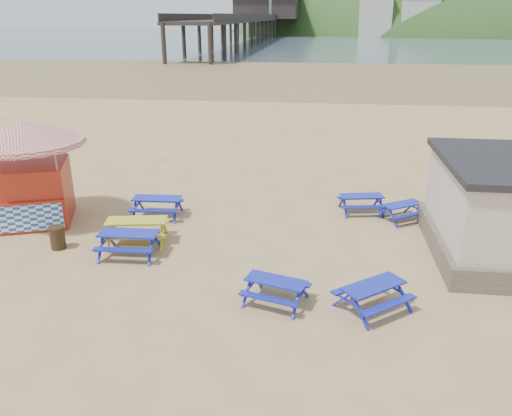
# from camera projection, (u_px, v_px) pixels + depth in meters

# --- Properties ---
(ground) EXTENTS (400.00, 400.00, 0.00)m
(ground) POSITION_uv_depth(u_px,v_px,m) (220.00, 252.00, 16.22)
(ground) COLOR tan
(ground) RESTS_ON ground
(wet_sand) EXTENTS (400.00, 400.00, 0.00)m
(wet_sand) POSITION_uv_depth(u_px,v_px,m) (299.00, 72.00, 67.09)
(wet_sand) COLOR olive
(wet_sand) RESTS_ON ground
(sea) EXTENTS (400.00, 400.00, 0.00)m
(sea) POSITION_uv_depth(u_px,v_px,m) (315.00, 37.00, 173.47)
(sea) COLOR #455662
(sea) RESTS_ON ground
(picnic_table_blue_a) EXTENTS (1.88, 1.55, 0.76)m
(picnic_table_blue_a) POSITION_uv_depth(u_px,v_px,m) (157.00, 207.00, 18.96)
(picnic_table_blue_a) COLOR #0B139A
(picnic_table_blue_a) RESTS_ON ground
(picnic_table_blue_b) EXTENTS (1.86, 1.60, 0.69)m
(picnic_table_blue_b) POSITION_uv_depth(u_px,v_px,m) (361.00, 204.00, 19.38)
(picnic_table_blue_b) COLOR #0B139A
(picnic_table_blue_b) RESTS_ON ground
(picnic_table_blue_c) EXTENTS (1.96, 1.86, 0.64)m
(picnic_table_blue_c) POSITION_uv_depth(u_px,v_px,m) (402.00, 212.00, 18.66)
(picnic_table_blue_c) COLOR #0B139A
(picnic_table_blue_c) RESTS_ON ground
(picnic_table_blue_d) EXTENTS (1.91, 1.57, 0.78)m
(picnic_table_blue_d) POSITION_uv_depth(u_px,v_px,m) (129.00, 244.00, 15.88)
(picnic_table_blue_d) COLOR #0B139A
(picnic_table_blue_d) RESTS_ON ground
(picnic_table_blue_e) EXTENTS (1.90, 1.69, 0.67)m
(picnic_table_blue_e) POSITION_uv_depth(u_px,v_px,m) (276.00, 291.00, 13.25)
(picnic_table_blue_e) COLOR #0B139A
(picnic_table_blue_e) RESTS_ON ground
(picnic_table_blue_f) EXTENTS (2.21, 2.16, 0.72)m
(picnic_table_blue_f) POSITION_uv_depth(u_px,v_px,m) (373.00, 297.00, 12.93)
(picnic_table_blue_f) COLOR #0B139A
(picnic_table_blue_f) RESTS_ON ground
(picnic_table_yellow) EXTENTS (2.24, 1.93, 0.83)m
(picnic_table_yellow) POSITION_uv_depth(u_px,v_px,m) (137.00, 231.00, 16.73)
(picnic_table_yellow) COLOR #ABBC10
(picnic_table_yellow) RESTS_ON ground
(ice_cream_kiosk) EXTENTS (5.38, 5.38, 3.76)m
(ice_cream_kiosk) POSITION_uv_depth(u_px,v_px,m) (28.00, 160.00, 17.82)
(ice_cream_kiosk) COLOR maroon
(ice_cream_kiosk) RESTS_ON ground
(litter_bin) EXTENTS (0.52, 0.52, 0.76)m
(litter_bin) POSITION_uv_depth(u_px,v_px,m) (57.00, 237.00, 16.33)
(litter_bin) COLOR #322811
(litter_bin) RESTS_ON ground
(pier) EXTENTS (24.00, 220.00, 39.29)m
(pier) POSITION_uv_depth(u_px,v_px,m) (266.00, 20.00, 181.25)
(pier) COLOR black
(pier) RESTS_ON ground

